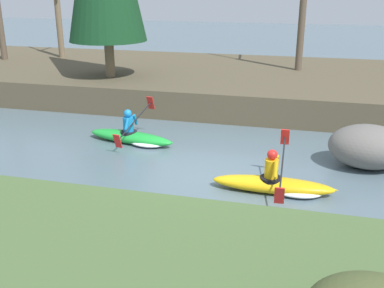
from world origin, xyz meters
name	(u,v)px	position (x,y,z in m)	size (l,w,h in m)	color
ground_plane	(206,179)	(0.00, 0.00, 0.00)	(90.00, 90.00, 0.00)	slate
riverbank_far	(253,83)	(0.00, 8.83, 0.50)	(44.00, 8.86, 0.99)	brown
bare_tree_mid_upstream	(58,5)	(-9.51, 10.26, 3.46)	(2.91, 2.88, 5.22)	#7A664C
kayaker_lead	(278,184)	(1.71, -0.33, 0.20)	(2.77, 2.06, 1.20)	yellow
kayaker_middle	(134,137)	(-2.61, 1.94, 0.20)	(2.80, 2.07, 1.20)	green
boulder_midstream	(368,147)	(3.77, 1.73, 0.55)	(1.94, 1.52, 1.10)	slate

